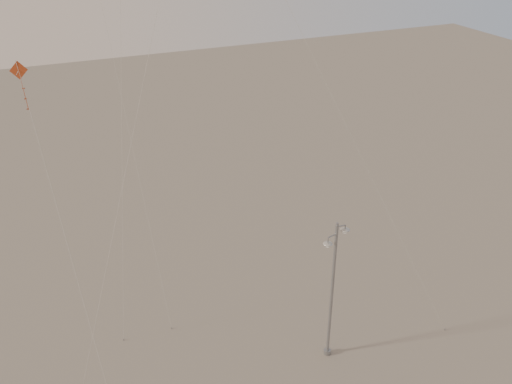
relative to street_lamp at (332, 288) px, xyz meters
name	(u,v)px	position (x,y,z in m)	size (l,w,h in m)	color
street_lamp	(332,288)	(0.00, 0.00, 0.00)	(1.61, 0.64, 9.24)	#999CA2
kite_1	(147,69)	(-8.99, 2.03, 13.10)	(9.25, 6.93, 23.79)	#302C28
kite_3	(53,195)	(-13.76, -1.58, 9.69)	(1.94, 12.65, 19.18)	#923315
kite_4	(292,15)	(-0.65, 4.77, 14.29)	(11.67, 8.24, 25.92)	#302C28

